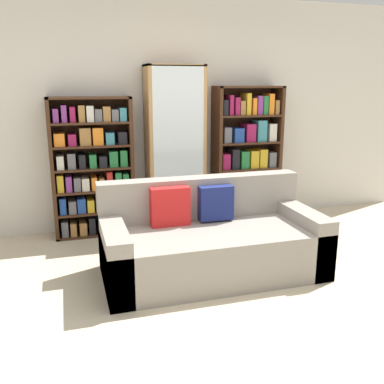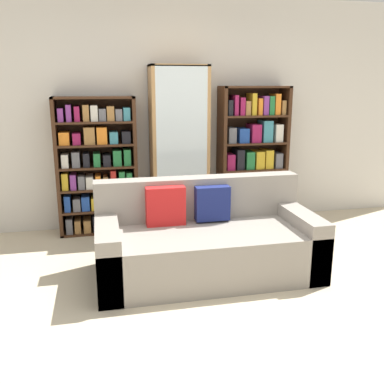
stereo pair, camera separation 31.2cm
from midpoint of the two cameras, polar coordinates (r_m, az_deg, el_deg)
The scene contains 7 objects.
ground_plane at distance 3.49m, azimuth 3.43°, elevation -15.19°, with size 16.00×16.00×0.00m, color beige.
wall_back at distance 5.25m, azimuth -4.99°, elevation 10.28°, with size 6.57×0.06×2.70m.
couch at distance 3.96m, azimuth 0.21°, elevation -6.69°, with size 1.98×0.94×0.84m.
bookshelf_left at distance 5.01m, azimuth -14.82°, elevation 2.88°, with size 0.91×0.32×1.57m.
display_cabinet at distance 5.08m, azimuth -4.07°, elevation 5.63°, with size 0.67×0.36×1.92m.
bookshelf_right at distance 5.39m, azimuth 5.64°, elevation 4.60°, with size 0.84×0.32×1.68m.
wine_bottle at distance 5.04m, azimuth 4.31°, elevation -3.60°, with size 0.08×0.08×0.41m.
Camera 1 is at (-1.21, -2.80, 1.72)m, focal length 40.00 mm.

